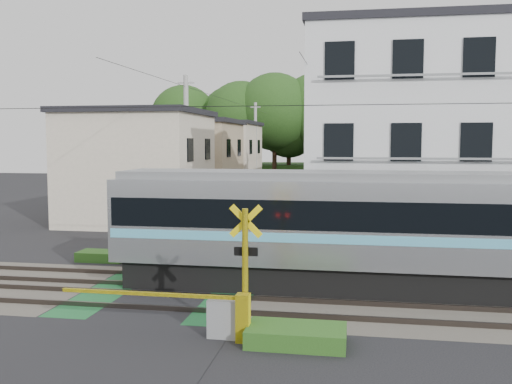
% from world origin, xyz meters
% --- Properties ---
extents(ground, '(120.00, 120.00, 0.00)m').
position_xyz_m(ground, '(0.00, 0.00, 0.00)').
color(ground, black).
extents(track_bed, '(120.00, 120.00, 0.14)m').
position_xyz_m(track_bed, '(0.00, 0.00, 0.04)').
color(track_bed, '#47423A').
rests_on(track_bed, ground).
extents(crossing_signal_near, '(4.74, 0.65, 3.09)m').
position_xyz_m(crossing_signal_near, '(2.59, -3.65, 0.71)').
color(crossing_signal_near, yellow).
rests_on(crossing_signal_near, ground).
extents(crossing_signal_far, '(4.74, 0.65, 3.09)m').
position_xyz_m(crossing_signal_far, '(-2.59, 3.65, 0.71)').
color(crossing_signal_far, yellow).
rests_on(crossing_signal_far, ground).
extents(apartment_block, '(10.20, 8.36, 9.30)m').
position_xyz_m(apartment_block, '(8.50, 9.49, 4.66)').
color(apartment_block, white).
rests_on(apartment_block, ground).
extents(houses_row, '(22.07, 31.35, 6.80)m').
position_xyz_m(houses_row, '(0.25, 25.92, 3.24)').
color(houses_row, beige).
rests_on(houses_row, ground).
extents(tree_hill, '(40.00, 14.11, 11.99)m').
position_xyz_m(tree_hill, '(0.07, 47.49, 6.23)').
color(tree_hill, '#234517').
rests_on(tree_hill, ground).
extents(catenary, '(60.00, 5.04, 7.00)m').
position_xyz_m(catenary, '(6.00, 0.03, 3.70)').
color(catenary, '#2D2D33').
rests_on(catenary, ground).
extents(utility_poles, '(7.90, 42.00, 8.00)m').
position_xyz_m(utility_poles, '(-1.05, 23.01, 4.08)').
color(utility_poles, '#A5A5A0').
rests_on(utility_poles, ground).
extents(pedestrian, '(0.66, 0.51, 1.62)m').
position_xyz_m(pedestrian, '(0.32, 25.71, 0.81)').
color(pedestrian, '#25262E').
rests_on(pedestrian, ground).
extents(weed_patches, '(10.25, 8.80, 0.40)m').
position_xyz_m(weed_patches, '(1.76, -0.09, 0.18)').
color(weed_patches, '#2D5E1E').
rests_on(weed_patches, ground).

